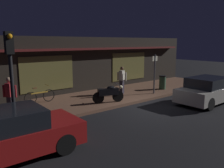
% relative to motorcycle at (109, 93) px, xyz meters
% --- Properties ---
extents(ground_plane, '(60.00, 60.00, 0.00)m').
position_rel_motorcycle_xyz_m(ground_plane, '(1.33, -1.69, -0.65)').
color(ground_plane, black).
extents(sidewalk_slab, '(18.00, 4.00, 0.15)m').
position_rel_motorcycle_xyz_m(sidewalk_slab, '(1.33, 1.31, -0.57)').
color(sidewalk_slab, brown).
rests_on(sidewalk_slab, ground_plane).
extents(storefront_building, '(18.00, 3.30, 3.60)m').
position_rel_motorcycle_xyz_m(storefront_building, '(1.33, 4.70, 1.16)').
color(storefront_building, black).
rests_on(storefront_building, ground_plane).
extents(motorcycle, '(1.66, 0.73, 0.97)m').
position_rel_motorcycle_xyz_m(motorcycle, '(0.00, 0.00, 0.00)').
color(motorcycle, black).
rests_on(motorcycle, sidewalk_slab).
extents(bicycle_parked, '(1.66, 0.42, 0.91)m').
position_rel_motorcycle_xyz_m(bicycle_parked, '(-2.83, 2.19, -0.14)').
color(bicycle_parked, black).
rests_on(bicycle_parked, sidewalk_slab).
extents(person_photographer, '(0.51, 0.48, 1.67)m').
position_rel_motorcycle_xyz_m(person_photographer, '(-4.62, 0.97, 0.38)').
color(person_photographer, '#28232D').
rests_on(person_photographer, sidewalk_slab).
extents(person_bystander, '(0.44, 0.60, 1.67)m').
position_rel_motorcycle_xyz_m(person_bystander, '(1.94, 1.17, 0.38)').
color(person_bystander, '#28232D').
rests_on(person_bystander, sidewalk_slab).
extents(sign_post, '(0.44, 0.09, 2.40)m').
position_rel_motorcycle_xyz_m(sign_post, '(3.53, -0.02, 0.86)').
color(sign_post, '#47474C').
rests_on(sign_post, sidewalk_slab).
extents(trash_bin, '(0.48, 0.48, 0.93)m').
position_rel_motorcycle_xyz_m(trash_bin, '(5.02, 0.52, -0.03)').
color(trash_bin, '#2D4C33').
rests_on(trash_bin, sidewalk_slab).
extents(traffic_light_pole, '(0.24, 0.33, 3.60)m').
position_rel_motorcycle_xyz_m(traffic_light_pole, '(-5.20, -1.57, 1.83)').
color(traffic_light_pole, black).
rests_on(traffic_light_pole, ground_plane).
extents(parked_car_near, '(4.14, 1.86, 1.42)m').
position_rel_motorcycle_xyz_m(parked_car_near, '(-5.74, -2.61, 0.06)').
color(parked_car_near, black).
rests_on(parked_car_near, ground_plane).
extents(parked_car_far, '(4.12, 1.81, 1.42)m').
position_rel_motorcycle_xyz_m(parked_car_far, '(4.50, -3.02, 0.06)').
color(parked_car_far, black).
rests_on(parked_car_far, ground_plane).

